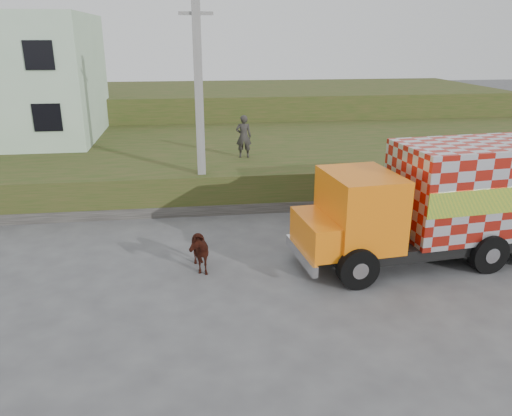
{
  "coord_description": "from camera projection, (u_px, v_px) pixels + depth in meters",
  "views": [
    {
      "loc": [
        -1.46,
        -13.87,
        6.48
      ],
      "look_at": [
        0.58,
        0.92,
        1.3
      ],
      "focal_mm": 35.0,
      "sensor_mm": 36.0,
      "label": 1
    }
  ],
  "objects": [
    {
      "name": "embankment",
      "position": [
        219.0,
        159.0,
        24.41
      ],
      "size": [
        40.0,
        12.0,
        1.5
      ],
      "primitive_type": "cube",
      "color": "#2B4316",
      "rests_on": "ground"
    },
    {
      "name": "ground",
      "position": [
        241.0,
        259.0,
        15.3
      ],
      "size": [
        120.0,
        120.0,
        0.0
      ],
      "primitive_type": "plane",
      "color": "#474749",
      "rests_on": "ground"
    },
    {
      "name": "cargo_truck",
      "position": [
        443.0,
        202.0,
        14.77
      ],
      "size": [
        8.14,
        3.45,
        3.53
      ],
      "rotation": [
        0.0,
        0.0,
        0.1
      ],
      "color": "black",
      "rests_on": "ground"
    },
    {
      "name": "cow",
      "position": [
        196.0,
        249.0,
        14.43
      ],
      "size": [
        0.98,
        1.61,
        1.27
      ],
      "primitive_type": "imported",
      "rotation": [
        0.0,
        0.0,
        0.21
      ],
      "color": "#38200E",
      "rests_on": "ground"
    },
    {
      "name": "utility_pole",
      "position": [
        199.0,
        105.0,
        18.14
      ],
      "size": [
        1.2,
        0.3,
        8.0
      ],
      "color": "gray",
      "rests_on": "ground"
    },
    {
      "name": "retaining_strip",
      "position": [
        177.0,
        210.0,
        18.9
      ],
      "size": [
        16.0,
        0.5,
        0.4
      ],
      "primitive_type": "cube",
      "color": "#595651",
      "rests_on": "ground"
    },
    {
      "name": "pedestrian",
      "position": [
        244.0,
        136.0,
        21.25
      ],
      "size": [
        0.7,
        0.5,
        1.82
      ],
      "primitive_type": "imported",
      "rotation": [
        0.0,
        0.0,
        3.04
      ],
      "color": "#312E2B",
      "rests_on": "embankment"
    },
    {
      "name": "embankment_far",
      "position": [
        207.0,
        110.0,
        35.4
      ],
      "size": [
        40.0,
        12.0,
        3.0
      ],
      "primitive_type": "cube",
      "color": "#2B4316",
      "rests_on": "ground"
    }
  ]
}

